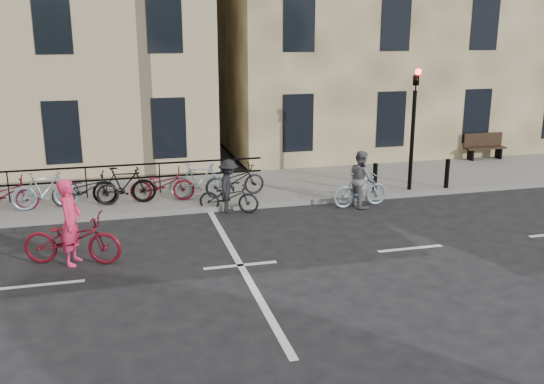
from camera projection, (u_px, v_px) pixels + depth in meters
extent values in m
plane|color=black|center=(240.00, 265.00, 12.97)|extent=(120.00, 120.00, 0.00)
cube|color=slate|center=(63.00, 201.00, 17.56)|extent=(46.00, 4.00, 0.15)
cylinder|color=black|center=(412.00, 141.00, 18.13)|extent=(0.12, 0.12, 3.00)
imported|color=black|center=(416.00, 75.00, 17.62)|extent=(0.15, 0.18, 0.90)
sphere|color=#FF0C05|center=(418.00, 72.00, 17.49)|extent=(0.18, 0.18, 0.18)
cylinder|color=black|center=(375.00, 178.00, 18.02)|extent=(0.14, 0.14, 0.90)
cylinder|color=black|center=(447.00, 173.00, 18.61)|extent=(0.14, 0.14, 0.90)
cube|color=black|center=(470.00, 155.00, 22.59)|extent=(0.06, 0.38, 0.40)
cube|color=black|center=(499.00, 153.00, 22.89)|extent=(0.06, 0.38, 0.40)
cube|color=black|center=(485.00, 148.00, 22.68)|extent=(1.60, 0.40, 0.06)
cube|color=black|center=(483.00, 139.00, 22.77)|extent=(1.60, 0.06, 0.50)
cube|color=black|center=(86.00, 182.00, 17.50)|extent=(10.40, 0.04, 0.95)
imported|color=maroon|center=(3.00, 195.00, 16.14)|extent=(1.80, 0.63, 0.95)
imported|color=#819AA9|center=(45.00, 190.00, 16.39)|extent=(1.75, 0.49, 1.05)
imported|color=black|center=(85.00, 190.00, 16.66)|extent=(1.80, 0.63, 0.95)
imported|color=black|center=(124.00, 185.00, 16.91)|extent=(1.75, 0.49, 1.05)
imported|color=maroon|center=(162.00, 185.00, 17.18)|extent=(1.80, 0.63, 0.95)
imported|color=#819AA9|center=(199.00, 181.00, 17.43)|extent=(1.75, 0.49, 1.05)
imported|color=black|center=(235.00, 180.00, 17.70)|extent=(1.80, 0.63, 0.95)
imported|color=maroon|center=(72.00, 239.00, 12.95)|extent=(2.23, 1.30, 1.11)
imported|color=#F02A5C|center=(71.00, 222.00, 12.85)|extent=(0.63, 0.78, 1.88)
imported|color=#819AA9|center=(361.00, 189.00, 17.14)|extent=(1.70, 0.61, 1.00)
imported|color=slate|center=(361.00, 179.00, 17.06)|extent=(0.67, 0.83, 1.62)
imported|color=black|center=(229.00, 197.00, 16.62)|extent=(1.76, 1.19, 0.87)
imported|color=black|center=(229.00, 186.00, 16.54)|extent=(0.88, 1.10, 1.48)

